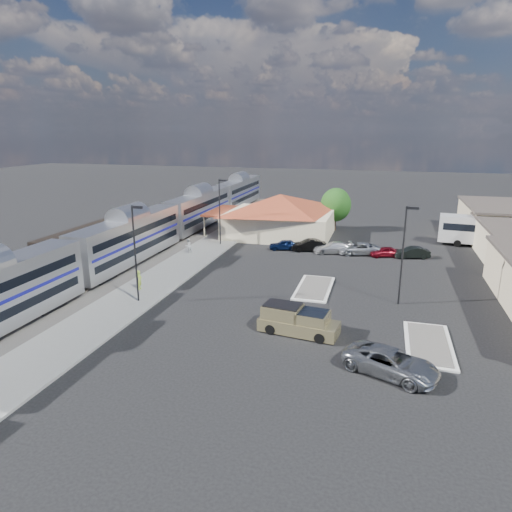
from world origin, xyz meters
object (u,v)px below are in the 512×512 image
(coach_bus, at_px, (490,230))
(station_depot, at_px, (280,215))
(suv, at_px, (391,362))
(pickup_truck, at_px, (299,321))

(coach_bus, bearing_deg, station_depot, 98.06)
(station_depot, distance_m, suv, 40.32)
(station_depot, relative_size, suv, 2.98)
(pickup_truck, bearing_deg, station_depot, 23.10)
(pickup_truck, height_order, coach_bus, coach_bus)
(pickup_truck, xyz_separation_m, suv, (6.86, -4.50, -0.15))
(pickup_truck, bearing_deg, coach_bus, -22.79)
(station_depot, height_order, pickup_truck, station_depot)
(station_depot, relative_size, coach_bus, 1.43)
(pickup_truck, distance_m, coach_bus, 38.67)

